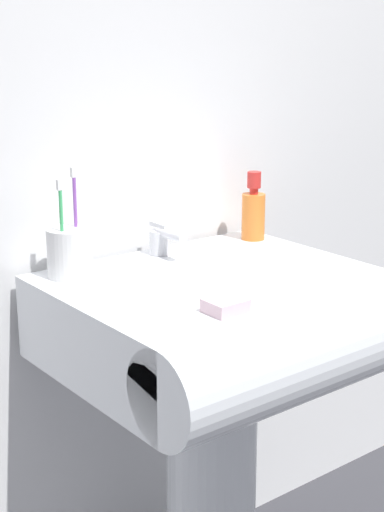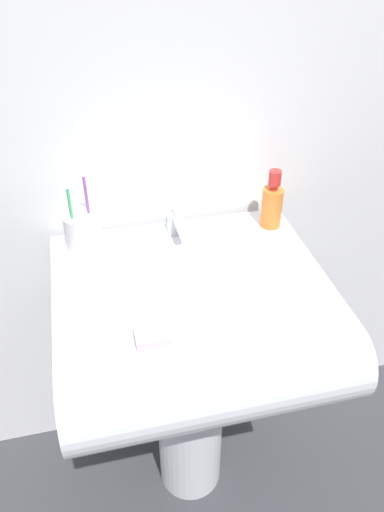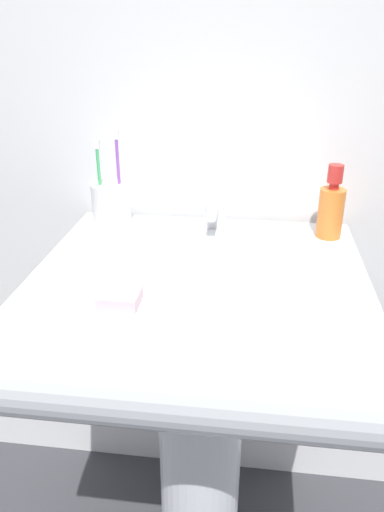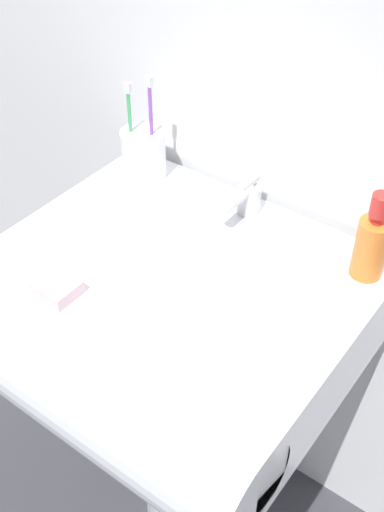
# 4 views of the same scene
# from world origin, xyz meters

# --- Properties ---
(ground_plane) EXTENTS (6.00, 6.00, 0.00)m
(ground_plane) POSITION_xyz_m (0.00, 0.00, 0.00)
(ground_plane) COLOR #38383D
(ground_plane) RESTS_ON ground
(sink_pedestal) EXTENTS (0.19, 0.19, 0.66)m
(sink_pedestal) POSITION_xyz_m (0.00, 0.00, 0.33)
(sink_pedestal) COLOR white
(sink_pedestal) RESTS_ON ground
(sink_basin) EXTENTS (0.63, 0.57, 0.17)m
(sink_basin) POSITION_xyz_m (0.00, -0.06, 0.75)
(sink_basin) COLOR white
(sink_basin) RESTS_ON sink_pedestal
(faucet) EXTENTS (0.04, 0.12, 0.07)m
(faucet) POSITION_xyz_m (0.01, 0.18, 0.87)
(faucet) COLOR silver
(faucet) RESTS_ON sink_basin
(toothbrush_cup) EXTENTS (0.09, 0.09, 0.22)m
(toothbrush_cup) POSITION_xyz_m (-0.23, 0.17, 0.88)
(toothbrush_cup) COLOR white
(toothbrush_cup) RESTS_ON sink_basin
(soap_bottle) EXTENTS (0.05, 0.05, 0.16)m
(soap_bottle) POSITION_xyz_m (0.26, 0.17, 0.90)
(soap_bottle) COLOR orange
(soap_bottle) RESTS_ON sink_basin
(bar_soap) EXTENTS (0.07, 0.06, 0.02)m
(bar_soap) POSITION_xyz_m (-0.12, -0.18, 0.84)
(bar_soap) COLOR silver
(bar_soap) RESTS_ON sink_basin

